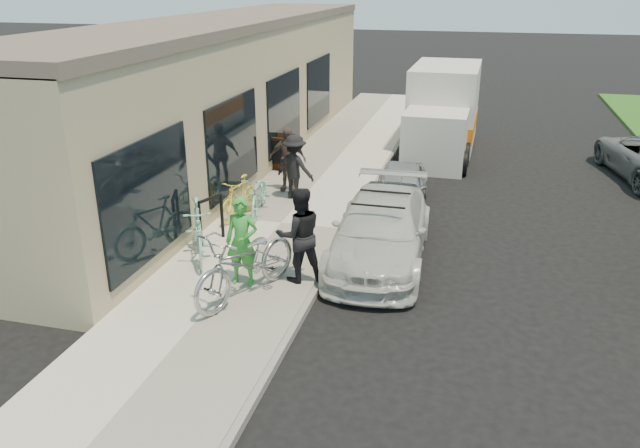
{
  "coord_description": "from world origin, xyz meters",
  "views": [
    {
      "loc": [
        2.12,
        -9.41,
        5.29
      ],
      "look_at": [
        -0.56,
        0.94,
        1.05
      ],
      "focal_mm": 35.0,
      "sensor_mm": 36.0,
      "label": 1
    }
  ],
  "objects_px": {
    "bystander_a": "(295,167)",
    "bystander_b": "(288,159)",
    "bike_rack": "(211,215)",
    "man_standing": "(299,235)",
    "sandwich_board": "(282,153)",
    "tandem_bike": "(247,263)",
    "cruiser_bike_a": "(198,231)",
    "sedan_silver": "(400,187)",
    "moving_truck": "(442,114)",
    "cruiser_bike_b": "(259,194)",
    "sedan_white": "(381,230)",
    "cruiser_bike_c": "(239,198)",
    "woman_rider": "(242,242)"
  },
  "relations": [
    {
      "from": "cruiser_bike_b",
      "to": "bike_rack",
      "type": "bearing_deg",
      "value": -112.04
    },
    {
      "from": "moving_truck",
      "to": "woman_rider",
      "type": "xyz_separation_m",
      "value": [
        -2.67,
        -10.83,
        -0.23
      ]
    },
    {
      "from": "bike_rack",
      "to": "man_standing",
      "type": "xyz_separation_m",
      "value": [
        2.25,
        -1.21,
        0.28
      ]
    },
    {
      "from": "bike_rack",
      "to": "bystander_a",
      "type": "height_order",
      "value": "bystander_a"
    },
    {
      "from": "bike_rack",
      "to": "man_standing",
      "type": "height_order",
      "value": "man_standing"
    },
    {
      "from": "cruiser_bike_b",
      "to": "bystander_b",
      "type": "bearing_deg",
      "value": 74.38
    },
    {
      "from": "sedan_white",
      "to": "woman_rider",
      "type": "height_order",
      "value": "woman_rider"
    },
    {
      "from": "bike_rack",
      "to": "woman_rider",
      "type": "xyz_separation_m",
      "value": [
        1.31,
        -1.61,
        0.21
      ]
    },
    {
      "from": "tandem_bike",
      "to": "cruiser_bike_b",
      "type": "relative_size",
      "value": 1.35
    },
    {
      "from": "cruiser_bike_b",
      "to": "bystander_b",
      "type": "relative_size",
      "value": 1.07
    },
    {
      "from": "sedan_silver",
      "to": "sandwich_board",
      "type": "bearing_deg",
      "value": 148.85
    },
    {
      "from": "sedan_silver",
      "to": "moving_truck",
      "type": "bearing_deg",
      "value": 81.53
    },
    {
      "from": "sedan_white",
      "to": "man_standing",
      "type": "height_order",
      "value": "man_standing"
    },
    {
      "from": "sedan_silver",
      "to": "bystander_a",
      "type": "height_order",
      "value": "bystander_a"
    },
    {
      "from": "bike_rack",
      "to": "tandem_bike",
      "type": "xyz_separation_m",
      "value": [
        1.57,
        -2.07,
        0.04
      ]
    },
    {
      "from": "cruiser_bike_a",
      "to": "moving_truck",
      "type": "bearing_deg",
      "value": 41.61
    },
    {
      "from": "sedan_white",
      "to": "cruiser_bike_b",
      "type": "relative_size",
      "value": 2.53
    },
    {
      "from": "sandwich_board",
      "to": "cruiser_bike_c",
      "type": "distance_m",
      "value": 3.84
    },
    {
      "from": "cruiser_bike_c",
      "to": "cruiser_bike_b",
      "type": "bearing_deg",
      "value": 58.06
    },
    {
      "from": "man_standing",
      "to": "cruiser_bike_a",
      "type": "relative_size",
      "value": 0.94
    },
    {
      "from": "woman_rider",
      "to": "cruiser_bike_b",
      "type": "relative_size",
      "value": 0.91
    },
    {
      "from": "man_standing",
      "to": "cruiser_bike_a",
      "type": "xyz_separation_m",
      "value": [
        -2.18,
        0.43,
        -0.32
      ]
    },
    {
      "from": "bystander_a",
      "to": "bystander_b",
      "type": "height_order",
      "value": "bystander_b"
    },
    {
      "from": "sedan_silver",
      "to": "tandem_bike",
      "type": "bearing_deg",
      "value": -112.17
    },
    {
      "from": "man_standing",
      "to": "cruiser_bike_b",
      "type": "height_order",
      "value": "man_standing"
    },
    {
      "from": "man_standing",
      "to": "cruiser_bike_c",
      "type": "relative_size",
      "value": 1.12
    },
    {
      "from": "bike_rack",
      "to": "cruiser_bike_a",
      "type": "height_order",
      "value": "cruiser_bike_a"
    },
    {
      "from": "moving_truck",
      "to": "bystander_b",
      "type": "xyz_separation_m",
      "value": [
        -3.47,
        -5.59,
        -0.21
      ]
    },
    {
      "from": "sandwich_board",
      "to": "moving_truck",
      "type": "distance_m",
      "value": 5.73
    },
    {
      "from": "cruiser_bike_c",
      "to": "bystander_b",
      "type": "bearing_deg",
      "value": 85.82
    },
    {
      "from": "sedan_silver",
      "to": "cruiser_bike_a",
      "type": "xyz_separation_m",
      "value": [
        -3.37,
        -4.17,
        0.17
      ]
    },
    {
      "from": "sedan_white",
      "to": "moving_truck",
      "type": "height_order",
      "value": "moving_truck"
    },
    {
      "from": "woman_rider",
      "to": "man_standing",
      "type": "distance_m",
      "value": 1.02
    },
    {
      "from": "cruiser_bike_a",
      "to": "bystander_a",
      "type": "height_order",
      "value": "bystander_a"
    },
    {
      "from": "sedan_white",
      "to": "woman_rider",
      "type": "xyz_separation_m",
      "value": [
        -2.17,
        -1.92,
        0.31
      ]
    },
    {
      "from": "cruiser_bike_c",
      "to": "woman_rider",
      "type": "bearing_deg",
      "value": -58.95
    },
    {
      "from": "cruiser_bike_c",
      "to": "tandem_bike",
      "type": "bearing_deg",
      "value": -58.04
    },
    {
      "from": "cruiser_bike_b",
      "to": "bystander_a",
      "type": "xyz_separation_m",
      "value": [
        0.51,
        1.19,
        0.34
      ]
    },
    {
      "from": "cruiser_bike_a",
      "to": "bystander_b",
      "type": "height_order",
      "value": "bystander_b"
    },
    {
      "from": "cruiser_bike_a",
      "to": "man_standing",
      "type": "bearing_deg",
      "value": -38.28
    },
    {
      "from": "tandem_bike",
      "to": "cruiser_bike_a",
      "type": "xyz_separation_m",
      "value": [
        -1.49,
        1.29,
        -0.07
      ]
    },
    {
      "from": "bystander_b",
      "to": "moving_truck",
      "type": "bearing_deg",
      "value": 58.56
    },
    {
      "from": "bike_rack",
      "to": "bystander_a",
      "type": "bearing_deg",
      "value": 74.0
    },
    {
      "from": "sandwich_board",
      "to": "bike_rack",
      "type": "bearing_deg",
      "value": -81.77
    },
    {
      "from": "moving_truck",
      "to": "cruiser_bike_c",
      "type": "height_order",
      "value": "moving_truck"
    },
    {
      "from": "sedan_white",
      "to": "cruiser_bike_c",
      "type": "bearing_deg",
      "value": 159.06
    },
    {
      "from": "moving_truck",
      "to": "bystander_a",
      "type": "bearing_deg",
      "value": -115.77
    },
    {
      "from": "woman_rider",
      "to": "cruiser_bike_b",
      "type": "xyz_separation_m",
      "value": [
        -0.94,
        3.49,
        -0.34
      ]
    },
    {
      "from": "cruiser_bike_b",
      "to": "bystander_a",
      "type": "bearing_deg",
      "value": 55.97
    },
    {
      "from": "sandwich_board",
      "to": "man_standing",
      "type": "xyz_separation_m",
      "value": [
        2.42,
        -6.52,
        0.37
      ]
    }
  ]
}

